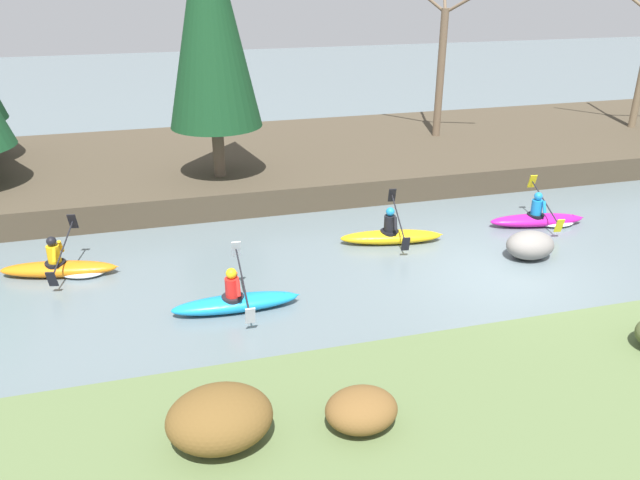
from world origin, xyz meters
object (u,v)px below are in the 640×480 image
(boulder_midstream, at_px, (530,245))
(kayaker_middle, at_px, (392,235))
(kayaker_far_back, at_px, (64,268))
(kayaker_lead, at_px, (541,219))
(kayaker_trailing, at_px, (237,301))

(boulder_midstream, bearing_deg, kayaker_middle, 149.41)
(kayaker_far_back, bearing_deg, kayaker_middle, 9.51)
(kayaker_lead, xyz_separation_m, boulder_midstream, (-1.50, -1.80, 0.15))
(kayaker_middle, height_order, kayaker_trailing, same)
(boulder_midstream, bearing_deg, kayaker_far_back, 169.72)
(kayaker_middle, bearing_deg, kayaker_trailing, -141.27)
(kayaker_trailing, height_order, kayaker_far_back, same)
(kayaker_middle, relative_size, boulder_midstream, 2.27)
(kayaker_lead, height_order, kayaker_far_back, same)
(kayaker_lead, relative_size, kayaker_far_back, 1.00)
(kayaker_middle, height_order, kayaker_far_back, same)
(kayaker_lead, height_order, kayaker_middle, same)
(kayaker_trailing, distance_m, kayaker_far_back, 4.62)
(kayaker_trailing, bearing_deg, boulder_midstream, 5.88)
(kayaker_far_back, relative_size, boulder_midstream, 2.27)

